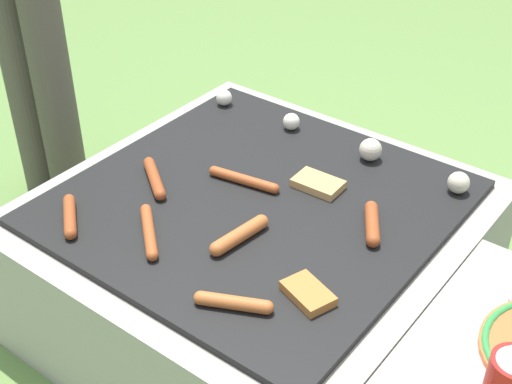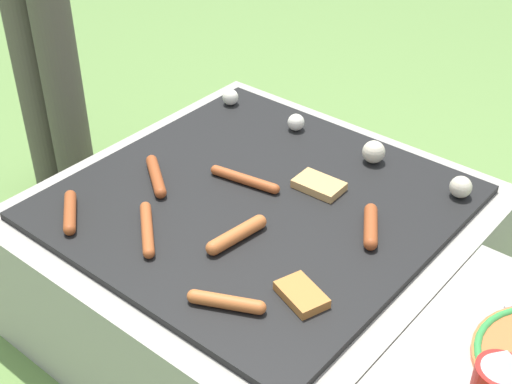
% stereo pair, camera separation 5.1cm
% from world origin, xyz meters
% --- Properties ---
extents(ground_plane, '(14.00, 14.00, 0.00)m').
position_xyz_m(ground_plane, '(0.00, 0.00, 0.00)').
color(ground_plane, '#608442').
extents(grill, '(0.94, 0.94, 0.38)m').
position_xyz_m(grill, '(0.00, 0.00, 0.19)').
color(grill, '#9E998E').
rests_on(grill, ground_plane).
extents(sausage_back_center, '(0.19, 0.05, 0.02)m').
position_xyz_m(sausage_back_center, '(-0.06, 0.03, 0.39)').
color(sausage_back_center, '#A34C23').
rests_on(sausage_back_center, grill).
extents(sausage_front_left, '(0.15, 0.11, 0.03)m').
position_xyz_m(sausage_front_left, '(-0.23, -0.10, 0.39)').
color(sausage_front_left, '#93421E').
rests_on(sausage_front_left, grill).
extents(sausage_back_left, '(0.09, 0.13, 0.03)m').
position_xyz_m(sausage_back_left, '(0.27, 0.06, 0.39)').
color(sausage_back_left, '#93421E').
rests_on(sausage_back_left, grill).
extents(sausage_back_right, '(0.14, 0.08, 0.03)m').
position_xyz_m(sausage_back_right, '(0.19, -0.31, 0.39)').
color(sausage_back_right, '#B7602D').
rests_on(sausage_back_right, grill).
extents(sausage_mid_right, '(0.05, 0.16, 0.03)m').
position_xyz_m(sausage_mid_right, '(0.07, -0.14, 0.40)').
color(sausage_mid_right, '#B7602D').
rests_on(sausage_mid_right, grill).
extents(sausage_front_right, '(0.13, 0.11, 0.03)m').
position_xyz_m(sausage_front_right, '(-0.28, -0.32, 0.39)').
color(sausage_front_right, '#93421E').
rests_on(sausage_front_right, grill).
extents(sausage_front_center, '(0.15, 0.13, 0.03)m').
position_xyz_m(sausage_front_center, '(-0.10, -0.25, 0.39)').
color(sausage_front_center, '#A34C23').
rests_on(sausage_front_center, grill).
extents(bread_slice_center, '(0.12, 0.08, 0.02)m').
position_xyz_m(bread_slice_center, '(0.09, 0.13, 0.39)').
color(bread_slice_center, tan).
rests_on(bread_slice_center, grill).
extents(bread_slice_left, '(0.12, 0.10, 0.02)m').
position_xyz_m(bread_slice_left, '(0.28, -0.20, 0.39)').
color(bread_slice_left, '#B27033').
rests_on(bread_slice_left, grill).
extents(mushroom_row, '(0.77, 0.06, 0.06)m').
position_xyz_m(mushroom_row, '(0.05, 0.31, 0.41)').
color(mushroom_row, silver).
rests_on(mushroom_row, grill).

